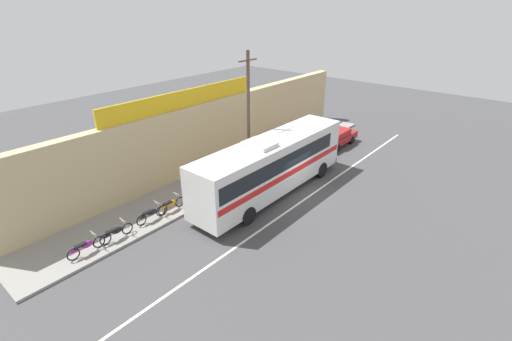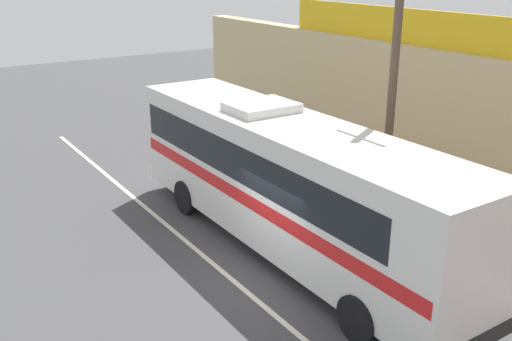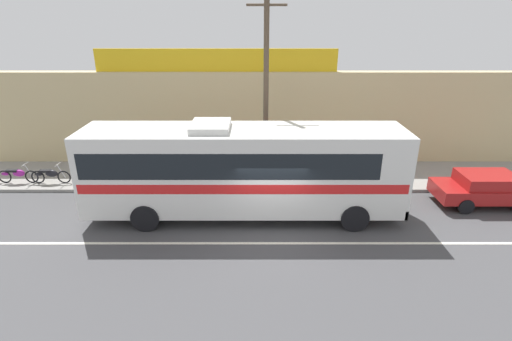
{
  "view_description": "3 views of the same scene",
  "coord_description": "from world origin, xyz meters",
  "px_view_note": "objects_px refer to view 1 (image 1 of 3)",
  "views": [
    {
      "loc": [
        -17.18,
        -10.99,
        11.1
      ],
      "look_at": [
        -2.09,
        1.67,
        1.83
      ],
      "focal_mm": 25.54,
      "sensor_mm": 36.0,
      "label": 1
    },
    {
      "loc": [
        10.3,
        -7.16,
        7.36
      ],
      "look_at": [
        -2.87,
        1.51,
        1.63
      ],
      "focal_mm": 40.92,
      "sensor_mm": 36.0,
      "label": 2
    },
    {
      "loc": [
        -0.57,
        -12.5,
        7.44
      ],
      "look_at": [
        -0.5,
        2.35,
        1.49
      ],
      "focal_mm": 27.36,
      "sensor_mm": 36.0,
      "label": 3
    }
  ],
  "objects_px": {
    "pedestrian_far_left": "(278,141)",
    "intercity_bus": "(271,164)",
    "pedestrian_near_shop": "(282,134)",
    "utility_pole": "(248,115)",
    "motorcycle_green": "(85,246)",
    "motorcycle_black": "(116,232)",
    "parked_car": "(337,137)",
    "motorcycle_purple": "(171,204)",
    "motorcycle_red": "(151,214)"
  },
  "relations": [
    {
      "from": "motorcycle_green",
      "to": "motorcycle_black",
      "type": "relative_size",
      "value": 1.03
    },
    {
      "from": "motorcycle_red",
      "to": "pedestrian_far_left",
      "type": "xyz_separation_m",
      "value": [
        12.22,
        0.51,
        0.57
      ]
    },
    {
      "from": "motorcycle_black",
      "to": "pedestrian_near_shop",
      "type": "height_order",
      "value": "pedestrian_near_shop"
    },
    {
      "from": "motorcycle_green",
      "to": "parked_car",
      "type": "bearing_deg",
      "value": -5.31
    },
    {
      "from": "pedestrian_far_left",
      "to": "intercity_bus",
      "type": "bearing_deg",
      "value": -147.26
    },
    {
      "from": "motorcycle_red",
      "to": "intercity_bus",
      "type": "bearing_deg",
      "value": -23.44
    },
    {
      "from": "intercity_bus",
      "to": "parked_car",
      "type": "xyz_separation_m",
      "value": [
        10.16,
        0.97,
        -1.33
      ]
    },
    {
      "from": "motorcycle_red",
      "to": "motorcycle_purple",
      "type": "height_order",
      "value": "same"
    },
    {
      "from": "pedestrian_far_left",
      "to": "motorcycle_green",
      "type": "bearing_deg",
      "value": -177.92
    },
    {
      "from": "motorcycle_red",
      "to": "pedestrian_far_left",
      "type": "relative_size",
      "value": 1.1
    },
    {
      "from": "intercity_bus",
      "to": "motorcycle_black",
      "type": "distance_m",
      "value": 9.53
    },
    {
      "from": "motorcycle_purple",
      "to": "pedestrian_near_shop",
      "type": "height_order",
      "value": "pedestrian_near_shop"
    },
    {
      "from": "motorcycle_purple",
      "to": "pedestrian_far_left",
      "type": "relative_size",
      "value": 1.07
    },
    {
      "from": "motorcycle_green",
      "to": "pedestrian_far_left",
      "type": "bearing_deg",
      "value": 2.08
    },
    {
      "from": "motorcycle_black",
      "to": "pedestrian_near_shop",
      "type": "distance_m",
      "value": 16.12
    },
    {
      "from": "motorcycle_green",
      "to": "motorcycle_black",
      "type": "xyz_separation_m",
      "value": [
        1.55,
        -0.04,
        0.0
      ]
    },
    {
      "from": "intercity_bus",
      "to": "motorcycle_black",
      "type": "relative_size",
      "value": 6.57
    },
    {
      "from": "intercity_bus",
      "to": "motorcycle_green",
      "type": "xyz_separation_m",
      "value": [
        -10.52,
        2.89,
        -1.5
      ]
    },
    {
      "from": "pedestrian_near_shop",
      "to": "intercity_bus",
      "type": "bearing_deg",
      "value": -148.45
    },
    {
      "from": "parked_car",
      "to": "motorcycle_green",
      "type": "relative_size",
      "value": 2.29
    },
    {
      "from": "parked_car",
      "to": "motorcycle_purple",
      "type": "xyz_separation_m",
      "value": [
        -15.65,
        1.97,
        -0.17
      ]
    },
    {
      "from": "utility_pole",
      "to": "motorcycle_purple",
      "type": "distance_m",
      "value": 7.52
    },
    {
      "from": "parked_car",
      "to": "motorcycle_green",
      "type": "bearing_deg",
      "value": 174.69
    },
    {
      "from": "motorcycle_purple",
      "to": "motorcycle_green",
      "type": "bearing_deg",
      "value": -179.52
    },
    {
      "from": "motorcycle_red",
      "to": "motorcycle_green",
      "type": "height_order",
      "value": "same"
    },
    {
      "from": "pedestrian_far_left",
      "to": "pedestrian_near_shop",
      "type": "bearing_deg",
      "value": 27.49
    },
    {
      "from": "intercity_bus",
      "to": "motorcycle_red",
      "type": "xyz_separation_m",
      "value": [
        -6.83,
        2.96,
        -1.5
      ]
    },
    {
      "from": "motorcycle_black",
      "to": "pedestrian_near_shop",
      "type": "xyz_separation_m",
      "value": [
        16.04,
        1.49,
        0.51
      ]
    },
    {
      "from": "pedestrian_near_shop",
      "to": "utility_pole",
      "type": "bearing_deg",
      "value": -164.69
    },
    {
      "from": "parked_car",
      "to": "pedestrian_near_shop",
      "type": "distance_m",
      "value": 4.59
    },
    {
      "from": "motorcycle_purple",
      "to": "motorcycle_black",
      "type": "distance_m",
      "value": 3.48
    },
    {
      "from": "motorcycle_green",
      "to": "motorcycle_black",
      "type": "bearing_deg",
      "value": -1.66
    },
    {
      "from": "intercity_bus",
      "to": "parked_car",
      "type": "height_order",
      "value": "intercity_bus"
    },
    {
      "from": "utility_pole",
      "to": "motorcycle_red",
      "type": "bearing_deg",
      "value": 177.86
    },
    {
      "from": "motorcycle_black",
      "to": "pedestrian_far_left",
      "type": "bearing_deg",
      "value": 2.49
    },
    {
      "from": "pedestrian_far_left",
      "to": "parked_car",
      "type": "bearing_deg",
      "value": -27.69
    },
    {
      "from": "motorcycle_purple",
      "to": "motorcycle_black",
      "type": "xyz_separation_m",
      "value": [
        -3.48,
        -0.09,
        0.0
      ]
    },
    {
      "from": "motorcycle_purple",
      "to": "pedestrian_near_shop",
      "type": "bearing_deg",
      "value": 6.39
    },
    {
      "from": "pedestrian_far_left",
      "to": "motorcycle_black",
      "type": "bearing_deg",
      "value": -177.51
    },
    {
      "from": "intercity_bus",
      "to": "motorcycle_black",
      "type": "bearing_deg",
      "value": 162.42
    },
    {
      "from": "motorcycle_red",
      "to": "motorcycle_black",
      "type": "relative_size",
      "value": 1.02
    },
    {
      "from": "motorcycle_black",
      "to": "motorcycle_green",
      "type": "bearing_deg",
      "value": 178.34
    },
    {
      "from": "intercity_bus",
      "to": "pedestrian_near_shop",
      "type": "distance_m",
      "value": 8.35
    },
    {
      "from": "intercity_bus",
      "to": "pedestrian_far_left",
      "type": "height_order",
      "value": "intercity_bus"
    },
    {
      "from": "motorcycle_purple",
      "to": "intercity_bus",
      "type": "bearing_deg",
      "value": -28.08
    },
    {
      "from": "parked_car",
      "to": "motorcycle_red",
      "type": "relative_size",
      "value": 2.29
    },
    {
      "from": "utility_pole",
      "to": "motorcycle_black",
      "type": "relative_size",
      "value": 4.51
    },
    {
      "from": "parked_car",
      "to": "utility_pole",
      "type": "xyz_separation_m",
      "value": [
        -9.19,
        1.7,
        3.66
      ]
    },
    {
      "from": "intercity_bus",
      "to": "motorcycle_black",
      "type": "xyz_separation_m",
      "value": [
        -8.98,
        2.84,
        -1.5
      ]
    },
    {
      "from": "utility_pole",
      "to": "motorcycle_black",
      "type": "height_order",
      "value": "utility_pole"
    }
  ]
}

